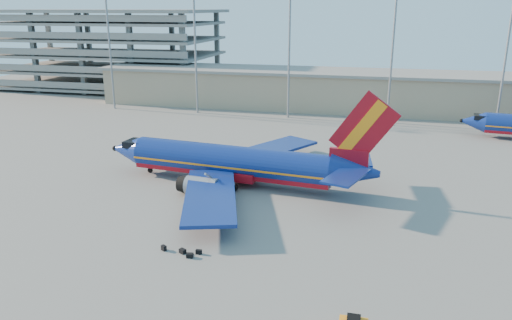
% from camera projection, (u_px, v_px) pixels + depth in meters
% --- Properties ---
extents(ground, '(220.00, 220.00, 0.00)m').
position_uv_depth(ground, '(258.00, 198.00, 60.03)').
color(ground, slate).
rests_on(ground, ground).
extents(terminal_building, '(122.00, 16.00, 8.50)m').
position_uv_depth(terminal_building, '(365.00, 91.00, 110.18)').
color(terminal_building, gray).
rests_on(terminal_building, ground).
extents(parking_garage, '(62.00, 32.00, 21.40)m').
position_uv_depth(parking_garage, '(107.00, 45.00, 139.79)').
color(parking_garage, slate).
rests_on(parking_garage, ground).
extents(light_mast_row, '(101.60, 1.60, 28.65)m').
position_uv_depth(light_mast_row, '(340.00, 31.00, 96.35)').
color(light_mast_row, gray).
rests_on(light_mast_row, ground).
extents(aircraft_main, '(38.58, 36.96, 13.07)m').
position_uv_depth(aircraft_main, '(237.00, 163.00, 64.00)').
color(aircraft_main, navy).
rests_on(aircraft_main, ground).
extents(luggage_pile, '(4.05, 1.27, 0.50)m').
position_uv_depth(luggage_pile, '(183.00, 252.00, 46.23)').
color(luggage_pile, black).
rests_on(luggage_pile, ground).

